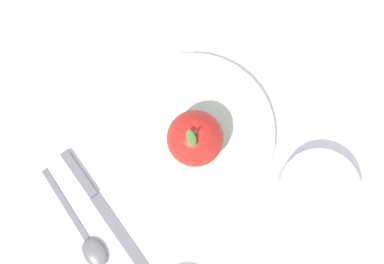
{
  "coord_description": "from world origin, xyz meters",
  "views": [
    {
      "loc": [
        0.09,
        0.07,
        0.78
      ],
      "look_at": [
        -0.03,
        -0.01,
        0.02
      ],
      "focal_mm": 47.09,
      "sensor_mm": 36.0,
      "label": 1
    }
  ],
  "objects_px": {
    "dinner_plate": "(192,133)",
    "side_bowl": "(318,189)",
    "spoon": "(88,242)",
    "apple": "(195,138)",
    "knife": "(98,201)"
  },
  "relations": [
    {
      "from": "apple",
      "to": "side_bowl",
      "type": "xyz_separation_m",
      "value": [
        -0.04,
        0.19,
        -0.03
      ]
    },
    {
      "from": "knife",
      "to": "spoon",
      "type": "xyz_separation_m",
      "value": [
        0.06,
        0.02,
        0.0
      ]
    },
    {
      "from": "side_bowl",
      "to": "spoon",
      "type": "height_order",
      "value": "side_bowl"
    },
    {
      "from": "dinner_plate",
      "to": "side_bowl",
      "type": "xyz_separation_m",
      "value": [
        -0.03,
        0.21,
        0.02
      ]
    },
    {
      "from": "knife",
      "to": "spoon",
      "type": "bearing_deg",
      "value": 21.98
    },
    {
      "from": "apple",
      "to": "spoon",
      "type": "xyz_separation_m",
      "value": [
        0.21,
        -0.05,
        -0.05
      ]
    },
    {
      "from": "apple",
      "to": "knife",
      "type": "height_order",
      "value": "apple"
    },
    {
      "from": "apple",
      "to": "dinner_plate",
      "type": "bearing_deg",
      "value": -130.64
    },
    {
      "from": "knife",
      "to": "dinner_plate",
      "type": "bearing_deg",
      "value": 159.37
    },
    {
      "from": "apple",
      "to": "knife",
      "type": "distance_m",
      "value": 0.18
    },
    {
      "from": "dinner_plate",
      "to": "apple",
      "type": "bearing_deg",
      "value": 49.36
    },
    {
      "from": "apple",
      "to": "side_bowl",
      "type": "relative_size",
      "value": 0.83
    },
    {
      "from": "dinner_plate",
      "to": "knife",
      "type": "distance_m",
      "value": 0.18
    },
    {
      "from": "side_bowl",
      "to": "spoon",
      "type": "relative_size",
      "value": 0.71
    },
    {
      "from": "apple",
      "to": "spoon",
      "type": "distance_m",
      "value": 0.23
    }
  ]
}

